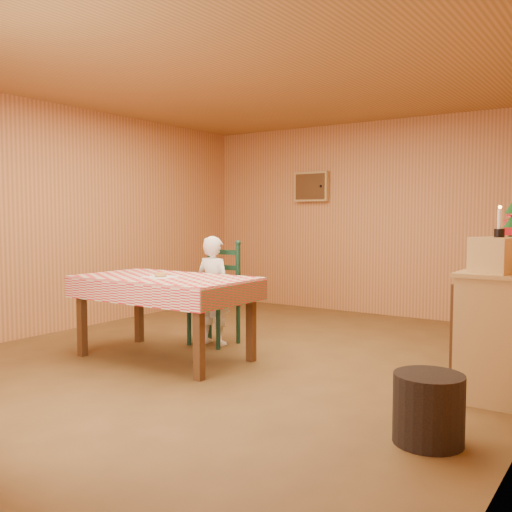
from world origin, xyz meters
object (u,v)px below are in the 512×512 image
at_px(ladder_chair, 217,295).
at_px(shelf_unit, 506,329).
at_px(crate, 499,255).
at_px(seated_child, 214,290).
at_px(dining_table, 165,285).
at_px(storage_bin, 429,409).

distance_m(ladder_chair, shelf_unit, 2.81).
bearing_deg(crate, seated_child, 173.21).
relative_size(dining_table, storage_bin, 4.03).
xyz_separation_m(dining_table, seated_child, (0.00, 0.73, -0.13)).
xyz_separation_m(dining_table, shelf_unit, (2.81, 0.79, -0.22)).
bearing_deg(seated_child, dining_table, 90.00).
distance_m(dining_table, crate, 2.87).
bearing_deg(ladder_chair, dining_table, -90.00).
distance_m(ladder_chair, crate, 2.90).
height_order(shelf_unit, storage_bin, shelf_unit).
distance_m(shelf_unit, crate, 0.71).
distance_m(seated_child, storage_bin, 2.99).
relative_size(dining_table, crate, 5.52).
distance_m(dining_table, storage_bin, 2.76).
distance_m(ladder_chair, seated_child, 0.08).
xyz_separation_m(ladder_chair, crate, (2.82, -0.39, 0.55)).
xyz_separation_m(ladder_chair, seated_child, (0.00, -0.06, 0.06)).
height_order(ladder_chair, seated_child, seated_child).
bearing_deg(dining_table, crate, 7.96).
xyz_separation_m(ladder_chair, storage_bin, (2.65, -1.39, -0.30)).
height_order(dining_table, seated_child, seated_child).
bearing_deg(ladder_chair, crate, -7.93).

